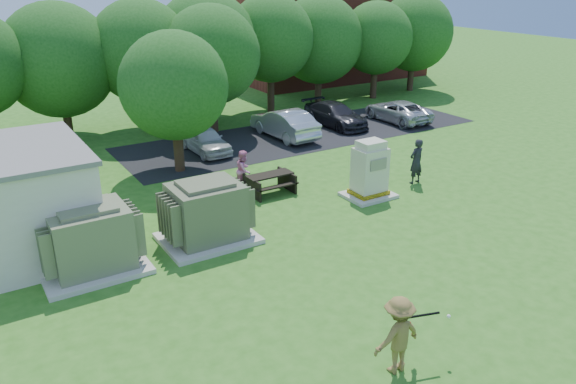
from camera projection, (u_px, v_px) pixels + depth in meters
ground at (360, 276)px, 16.39m from camera, size 120.00×120.00×0.00m
brick_building at (327, 27)px, 45.02m from camera, size 15.00×8.00×8.00m
parking_strip at (305, 134)px, 30.47m from camera, size 20.00×6.00×0.01m
transformer_left at (90, 241)px, 16.40m from camera, size 3.00×2.40×2.07m
transformer_right at (207, 213)px, 18.21m from camera, size 3.00×2.40×2.07m
generator_cabinet at (370, 173)px, 21.74m from camera, size 1.88×1.54×2.29m
picnic_table at (270, 181)px, 22.30m from camera, size 1.87×1.40×0.80m
batter at (398, 335)px, 12.25m from camera, size 1.20×0.69×1.85m
person_by_generator at (416, 161)px, 23.17m from camera, size 0.72×0.50×1.90m
person_at_picnic at (244, 170)px, 22.54m from camera, size 1.01×1.00×1.65m
car_white at (205, 140)px, 27.24m from camera, size 1.56×3.71×1.25m
car_silver_a at (284, 123)px, 29.60m from camera, size 1.74×4.64×1.51m
car_dark at (335, 115)px, 31.75m from camera, size 2.06×4.55×1.29m
car_silver_b at (397, 111)px, 32.78m from camera, size 2.08×4.43×1.23m
batting_equipment at (423, 317)px, 12.42m from camera, size 1.33×0.40×0.22m
tree_row at (174, 52)px, 30.30m from camera, size 41.30×13.30×7.30m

